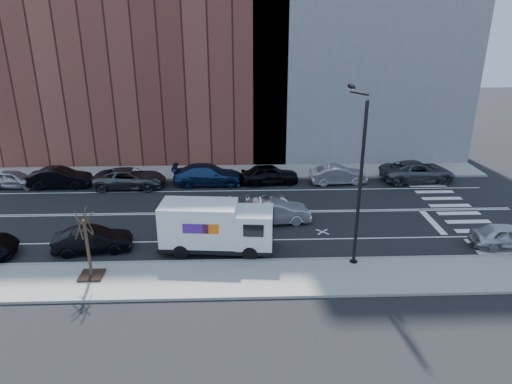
{
  "coord_description": "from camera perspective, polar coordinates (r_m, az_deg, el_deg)",
  "views": [
    {
      "loc": [
        0.82,
        -29.32,
        12.72
      ],
      "look_at": [
        1.89,
        0.31,
        1.4
      ],
      "focal_mm": 32.0,
      "sensor_mm": 36.0,
      "label": 1
    }
  ],
  "objects": [
    {
      "name": "bldg_concrete",
      "position": [
        46.29,
        12.75,
        20.77
      ],
      "size": [
        20.0,
        10.0,
        26.0
      ],
      "primitive_type": "cube",
      "color": "slate",
      "rests_on": "ground"
    },
    {
      "name": "sidewalk_far",
      "position": [
        40.17,
        -3.13,
        2.52
      ],
      "size": [
        44.0,
        3.6,
        0.15
      ],
      "primitive_type": "cube",
      "color": "gray",
      "rests_on": "ground"
    },
    {
      "name": "fedex_van",
      "position": [
        26.25,
        -5.07,
        -4.35
      ],
      "size": [
        6.68,
        2.8,
        2.97
      ],
      "rotation": [
        0.0,
        0.0,
        -0.09
      ],
      "color": "black",
      "rests_on": "ground"
    },
    {
      "name": "ground",
      "position": [
        31.97,
        -3.37,
        -2.59
      ],
      "size": [
        120.0,
        120.0,
        0.0
      ],
      "primitive_type": "plane",
      "color": "black",
      "rests_on": "ground"
    },
    {
      "name": "streetlight",
      "position": [
        24.47,
        12.69,
        2.17
      ],
      "size": [
        0.44,
        4.02,
        9.34
      ],
      "color": "black",
      "rests_on": "ground"
    },
    {
      "name": "road_markings",
      "position": [
        31.97,
        -3.37,
        -2.58
      ],
      "size": [
        40.0,
        8.6,
        0.01
      ],
      "primitive_type": null,
      "color": "white",
      "rests_on": "ground"
    },
    {
      "name": "far_parked_a",
      "position": [
        41.23,
        -28.0,
        1.43
      ],
      "size": [
        4.25,
        2.0,
        1.41
      ],
      "primitive_type": "imported",
      "rotation": [
        0.0,
        0.0,
        1.49
      ],
      "color": "#ADADB2",
      "rests_on": "ground"
    },
    {
      "name": "far_parked_c",
      "position": [
        37.74,
        -15.47,
        1.67
      ],
      "size": [
        5.66,
        2.67,
        1.56
      ],
      "primitive_type": "imported",
      "rotation": [
        0.0,
        0.0,
        1.56
      ],
      "color": "#46494D",
      "rests_on": "ground"
    },
    {
      "name": "curb_far",
      "position": [
        38.46,
        -3.17,
        1.69
      ],
      "size": [
        44.0,
        0.25,
        0.17
      ],
      "primitive_type": "cube",
      "color": "gray",
      "rests_on": "ground"
    },
    {
      "name": "driving_sedan",
      "position": [
        30.09,
        2.16,
        -2.46
      ],
      "size": [
        5.04,
        2.26,
        1.61
      ],
      "primitive_type": "imported",
      "rotation": [
        0.0,
        0.0,
        1.69
      ],
      "color": "silver",
      "rests_on": "ground"
    },
    {
      "name": "near_parked_front",
      "position": [
        30.81,
        28.95,
        -4.84
      ],
      "size": [
        4.24,
        1.8,
        1.43
      ],
      "primitive_type": "imported",
      "rotation": [
        0.0,
        0.0,
        1.54
      ],
      "color": "silver",
      "rests_on": "ground"
    },
    {
      "name": "far_parked_e",
      "position": [
        37.25,
        1.71,
        2.23
      ],
      "size": [
        4.86,
        2.32,
        1.6
      ],
      "primitive_type": "imported",
      "rotation": [
        0.0,
        0.0,
        1.66
      ],
      "color": "black",
      "rests_on": "ground"
    },
    {
      "name": "far_parked_g",
      "position": [
        40.14,
        19.52,
        2.44
      ],
      "size": [
        6.17,
        3.14,
        1.67
      ],
      "primitive_type": "imported",
      "rotation": [
        0.0,
        0.0,
        1.63
      ],
      "color": "#484B50",
      "rests_on": "ground"
    },
    {
      "name": "crosswalk",
      "position": [
        35.38,
        23.52,
        -2.0
      ],
      "size": [
        3.0,
        14.0,
        0.01
      ],
      "primitive_type": null,
      "color": "white",
      "rests_on": "ground"
    },
    {
      "name": "near_parked_rear_a",
      "position": [
        28.14,
        -19.74,
        -5.67
      ],
      "size": [
        4.55,
        2.1,
        1.45
      ],
      "primitive_type": "imported",
      "rotation": [
        0.0,
        0.0,
        1.7
      ],
      "color": "black",
      "rests_on": "ground"
    },
    {
      "name": "far_parked_d",
      "position": [
        37.26,
        -5.96,
        2.17
      ],
      "size": [
        5.75,
        2.37,
        1.66
      ],
      "primitive_type": "imported",
      "rotation": [
        0.0,
        0.0,
        1.58
      ],
      "color": "navy",
      "rests_on": "ground"
    },
    {
      "name": "bldg_brick",
      "position": [
        45.81,
        -13.87,
        18.18
      ],
      "size": [
        26.0,
        10.0,
        22.0
      ],
      "primitive_type": "cube",
      "color": "brown",
      "rests_on": "ground"
    },
    {
      "name": "street_tree",
      "position": [
        25.02,
        -20.2,
        -7.28
      ],
      "size": [
        1.2,
        1.2,
        3.75
      ],
      "color": "black",
      "rests_on": "ground"
    },
    {
      "name": "sidewalk_near",
      "position": [
        24.12,
        -3.77,
        -10.78
      ],
      "size": [
        44.0,
        3.6,
        0.15
      ],
      "primitive_type": "cube",
      "color": "gray",
      "rests_on": "ground"
    },
    {
      "name": "far_parked_f",
      "position": [
        37.9,
        10.21,
        2.15
      ],
      "size": [
        4.68,
        1.96,
        1.5
      ],
      "primitive_type": "imported",
      "rotation": [
        0.0,
        0.0,
        1.65
      ],
      "color": "#B0B0B5",
      "rests_on": "ground"
    },
    {
      "name": "curb_near",
      "position": [
        25.66,
        -3.67,
        -8.65
      ],
      "size": [
        44.0,
        0.25,
        0.17
      ],
      "primitive_type": "cube",
      "color": "gray",
      "rests_on": "ground"
    },
    {
      "name": "far_parked_b",
      "position": [
        39.66,
        -23.29,
        1.65
      ],
      "size": [
        4.88,
        1.82,
        1.59
      ],
      "primitive_type": "imported",
      "rotation": [
        0.0,
        0.0,
        1.6
      ],
      "color": "black",
      "rests_on": "ground"
    }
  ]
}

